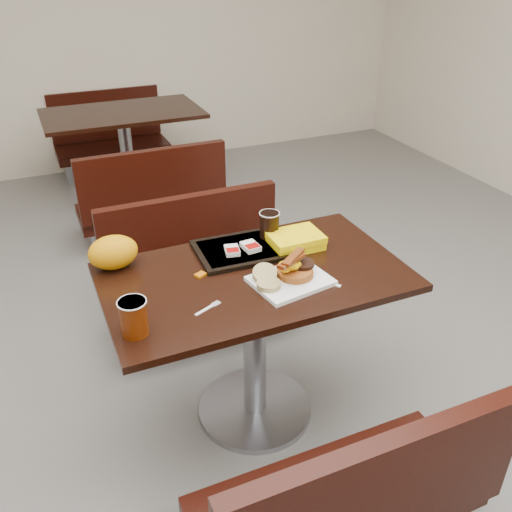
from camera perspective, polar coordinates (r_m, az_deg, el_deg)
name	(u,v)px	position (r m, az deg, el deg)	size (l,w,h in m)	color
floor	(255,410)	(2.67, -0.11, -15.64)	(6.00, 7.00, 0.01)	slate
wall_back	(91,8)	(5.30, -16.67, 23.28)	(6.00, 0.01, 2.80)	beige
table_near	(255,347)	(2.42, -0.12, -9.41)	(1.20, 0.70, 0.75)	black
bench_near_s	(338,475)	(2.00, 8.46, -21.42)	(1.00, 0.46, 0.72)	black
bench_near_n	(203,273)	(2.97, -5.48, -1.71)	(1.00, 0.46, 0.72)	black
table_far	(127,158)	(4.64, -13.12, 9.84)	(1.20, 0.70, 0.75)	black
bench_far_s	(149,191)	(4.01, -11.01, 6.60)	(1.00, 0.46, 0.72)	black
bench_far_n	(111,135)	(5.31, -14.69, 11.97)	(1.00, 0.46, 0.72)	black
platter	(291,281)	(2.15, 3.58, -2.56)	(0.29, 0.22, 0.02)	white
pancake_stack	(295,272)	(2.16, 4.07, -1.63)	(0.14, 0.14, 0.03)	#9D501A
sausage_patty	(302,264)	(2.17, 4.82, -0.78)	(0.09, 0.09, 0.01)	black
scrambled_eggs	(290,266)	(2.12, 3.57, -1.01)	(0.09, 0.08, 0.05)	#E2D704
bacon_strips	(292,260)	(2.09, 3.70, -0.42)	(0.17, 0.08, 0.01)	#4B1505
muffin_bottom	(269,284)	(2.08, 1.32, -2.95)	(0.09, 0.09, 0.02)	tan
muffin_top	(265,274)	(2.13, 0.90, -1.84)	(0.09, 0.09, 0.02)	tan
coffee_cup_near	(134,318)	(1.89, -12.49, -6.23)	(0.09, 0.09, 0.13)	#822804
fork	(204,310)	(2.00, -5.34, -5.58)	(0.12, 0.02, 0.00)	white
knife	(319,280)	(2.17, 6.55, -2.43)	(0.18, 0.01, 0.00)	white
condiment_syrup	(200,275)	(2.20, -5.76, -1.94)	(0.04, 0.03, 0.01)	#B45807
condiment_ketchup	(265,273)	(2.19, 0.97, -1.81)	(0.04, 0.03, 0.01)	#8C0504
tray	(244,249)	(2.35, -1.24, 0.71)	(0.40, 0.29, 0.02)	black
hashbrown_sleeve_left	(232,250)	(2.31, -2.48, 0.58)	(0.06, 0.08, 0.02)	silver
hashbrown_sleeve_right	(251,247)	(2.33, -0.57, 0.98)	(0.06, 0.08, 0.02)	silver
coffee_cup_far	(269,225)	(2.41, 1.38, 3.23)	(0.08, 0.08, 0.12)	black
clamshell	(295,240)	(2.39, 4.05, 1.63)	(0.23, 0.17, 0.06)	yellow
paper_bag	(113,252)	(2.28, -14.52, 0.37)	(0.20, 0.15, 0.14)	#CB8106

